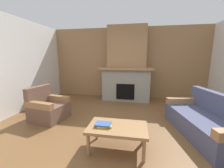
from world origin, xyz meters
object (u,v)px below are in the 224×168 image
(fireplace, at_px, (127,69))
(couch, at_px, (206,122))
(armchair, at_px, (48,108))
(coffee_table, at_px, (117,129))

(fireplace, height_order, couch, fireplace)
(fireplace, distance_m, armchair, 2.96)
(fireplace, xyz_separation_m, armchair, (-1.84, -2.14, -0.87))
(armchair, height_order, coffee_table, armchair)
(couch, xyz_separation_m, coffee_table, (-1.72, -0.80, 0.09))
(armchair, bearing_deg, coffee_table, -25.13)
(couch, bearing_deg, fireplace, 128.87)
(fireplace, xyz_separation_m, couch, (1.82, -2.26, -0.88))
(couch, relative_size, armchair, 2.22)
(armchair, relative_size, coffee_table, 0.87)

